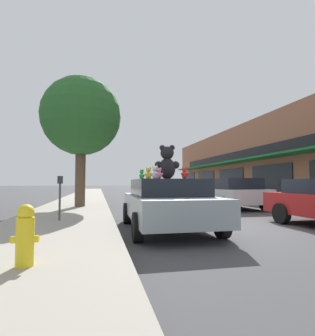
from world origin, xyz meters
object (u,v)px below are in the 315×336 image
teddy_bear_giant (167,163)px  teddy_bear_purple (156,175)px  teddy_bear_yellow (149,174)px  street_tree (81,117)px  teddy_bear_white (155,173)px  teddy_bear_pink (159,173)px  teddy_bear_green (142,175)px  plush_art_car (167,202)px  fire_hydrant (25,235)px  teddy_bear_red (185,173)px  teddy_bear_cream (168,174)px  parked_car_far_right (192,190)px  parked_car_far_center (230,192)px  parking_meter (60,192)px

teddy_bear_giant → teddy_bear_purple: teddy_bear_giant is taller
teddy_bear_giant → teddy_bear_yellow: teddy_bear_giant is taller
street_tree → teddy_bear_white: bearing=-69.7°
teddy_bear_giant → street_tree: street_tree is taller
teddy_bear_pink → teddy_bear_green: teddy_bear_green is taller
plush_art_car → teddy_bear_giant: bearing=-102.3°
teddy_bear_yellow → teddy_bear_pink: bearing=123.8°
teddy_bear_pink → fire_hydrant: (-2.30, -2.26, -0.90)m
teddy_bear_red → teddy_bear_cream: bearing=-31.0°
plush_art_car → parked_car_far_right: (4.55, 10.50, 0.04)m
teddy_bear_pink → parked_car_far_center: (4.93, 5.85, -0.65)m
teddy_bear_cream → teddy_bear_purple: bearing=-129.0°
teddy_bear_white → teddy_bear_purple: bearing=-70.3°
teddy_bear_giant → teddy_bear_yellow: bearing=-52.1°
teddy_bear_red → parked_car_far_center: 7.41m
teddy_bear_giant → parked_car_far_center: size_ratio=0.21×
teddy_bear_white → parked_car_far_center: bearing=-98.8°
street_tree → teddy_bear_red: bearing=-67.4°
teddy_bear_purple → parked_car_far_right: bearing=-174.7°
teddy_bear_cream → fire_hydrant: teddy_bear_cream is taller
teddy_bear_purple → teddy_bear_white: size_ratio=0.86×
teddy_bear_cream → teddy_bear_purple: (-0.14, 0.77, -0.01)m
teddy_bear_white → fire_hydrant: size_ratio=0.44×
teddy_bear_green → fire_hydrant: size_ratio=0.40×
teddy_bear_red → parking_meter: size_ratio=0.23×
teddy_bear_red → teddy_bear_giant: bearing=-22.2°
parked_car_far_center → parked_car_far_right: 5.39m
parked_car_far_right → teddy_bear_white: bearing=-114.7°
teddy_bear_pink → parking_meter: teddy_bear_pink is taller
teddy_bear_red → parked_car_far_right: 12.18m
teddy_bear_green → teddy_bear_cream: 1.01m
teddy_bear_giant → teddy_bear_cream: (0.08, 0.28, -0.29)m
plush_art_car → parked_car_far_right: parked_car_far_right is taller
teddy_bear_red → teddy_bear_purple: 1.83m
teddy_bear_giant → teddy_bear_cream: teddy_bear_giant is taller
parking_meter → teddy_bear_pink: bearing=-39.4°
teddy_bear_purple → parked_car_far_center: size_ratio=0.07×
teddy_bear_green → teddy_bear_red: bearing=169.3°
teddy_bear_yellow → parking_meter: 2.61m
teddy_bear_giant → teddy_bear_pink: teddy_bear_giant is taller
teddy_bear_cream → parked_car_far_center: 6.70m
plush_art_car → street_tree: bearing=115.1°
teddy_bear_yellow → street_tree: size_ratio=0.06×
teddy_bear_yellow → teddy_bear_green: bearing=-35.7°
parking_meter → parked_car_far_right: bearing=51.2°
teddy_bear_pink → parked_car_far_center: teddy_bear_pink is taller
teddy_bear_pink → teddy_bear_cream: teddy_bear_cream is taller
teddy_bear_red → teddy_bear_yellow: bearing=-17.6°
teddy_bear_green → teddy_bear_cream: size_ratio=1.01×
fire_hydrant → teddy_bear_cream: bearing=49.3°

